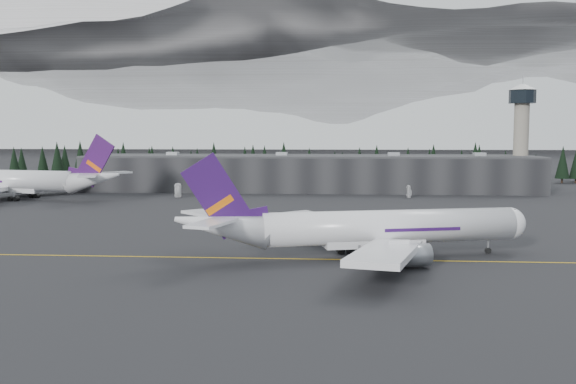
# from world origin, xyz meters

# --- Properties ---
(ground) EXTENTS (1400.00, 1400.00, 0.00)m
(ground) POSITION_xyz_m (0.00, 0.00, 0.00)
(ground) COLOR black
(ground) RESTS_ON ground
(taxiline) EXTENTS (400.00, 0.40, 0.02)m
(taxiline) POSITION_xyz_m (0.00, -2.00, 0.01)
(taxiline) COLOR gold
(taxiline) RESTS_ON ground
(terminal) EXTENTS (160.00, 30.00, 12.60)m
(terminal) POSITION_xyz_m (0.00, 125.00, 6.30)
(terminal) COLOR black
(terminal) RESTS_ON ground
(control_tower) EXTENTS (10.00, 10.00, 37.70)m
(control_tower) POSITION_xyz_m (75.00, 128.00, 23.41)
(control_tower) COLOR gray
(control_tower) RESTS_ON ground
(treeline) EXTENTS (360.00, 20.00, 15.00)m
(treeline) POSITION_xyz_m (0.00, 162.00, 7.50)
(treeline) COLOR black
(treeline) RESTS_ON ground
(mountain_ridge) EXTENTS (4400.00, 900.00, 420.00)m
(mountain_ridge) POSITION_xyz_m (0.00, 1000.00, 0.00)
(mountain_ridge) COLOR white
(mountain_ridge) RESTS_ON ground
(jet_main) EXTENTS (58.76, 53.54, 17.61)m
(jet_main) POSITION_xyz_m (13.32, -0.60, 4.97)
(jet_main) COLOR silver
(jet_main) RESTS_ON ground
(jet_parked) EXTENTS (68.46, 62.58, 20.35)m
(jet_parked) POSITION_xyz_m (-88.54, 86.36, 5.74)
(jet_parked) COLOR silver
(jet_parked) RESTS_ON ground
(gse_vehicle_a) EXTENTS (2.31, 4.76, 1.30)m
(gse_vehicle_a) POSITION_xyz_m (-40.76, 94.95, 0.65)
(gse_vehicle_a) COLOR white
(gse_vehicle_a) RESTS_ON ground
(gse_vehicle_b) EXTENTS (4.45, 2.95, 1.41)m
(gse_vehicle_b) POSITION_xyz_m (32.80, 99.26, 0.70)
(gse_vehicle_b) COLOR silver
(gse_vehicle_b) RESTS_ON ground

